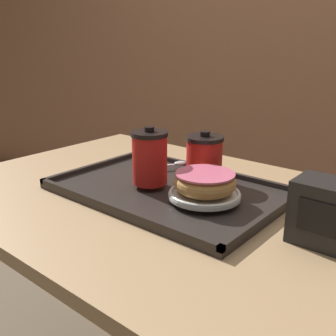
% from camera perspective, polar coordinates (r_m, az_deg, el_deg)
% --- Properties ---
extents(wall_behind, '(8.00, 0.05, 2.40)m').
position_cam_1_polar(wall_behind, '(1.87, 22.94, 19.48)').
color(wall_behind, '#9E6B4C').
rests_on(wall_behind, ground_plane).
extents(cafe_table, '(1.10, 0.77, 0.75)m').
position_cam_1_polar(cafe_table, '(1.03, -1.02, -11.85)').
color(cafe_table, tan).
rests_on(cafe_table, ground_plane).
extents(serving_tray, '(0.54, 0.36, 0.02)m').
position_cam_1_polar(serving_tray, '(0.96, -0.00, -3.23)').
color(serving_tray, '#282321').
rests_on(serving_tray, cafe_table).
extents(coffee_cup_front, '(0.09, 0.09, 0.14)m').
position_cam_1_polar(coffee_cup_front, '(0.94, -2.66, 1.57)').
color(coffee_cup_front, red).
rests_on(coffee_cup_front, serving_tray).
extents(coffee_cup_rear, '(0.10, 0.10, 0.12)m').
position_cam_1_polar(coffee_cup_rear, '(0.99, 5.28, 1.69)').
color(coffee_cup_rear, red).
rests_on(coffee_cup_rear, serving_tray).
extents(plate_with_chocolate_donut, '(0.16, 0.16, 0.01)m').
position_cam_1_polar(plate_with_chocolate_donut, '(0.87, 5.14, -3.88)').
color(plate_with_chocolate_donut, white).
rests_on(plate_with_chocolate_donut, serving_tray).
extents(donut_chocolate_glazed, '(0.14, 0.14, 0.04)m').
position_cam_1_polar(donut_chocolate_glazed, '(0.86, 5.19, -2.12)').
color(donut_chocolate_glazed, tan).
rests_on(donut_chocolate_glazed, plate_with_chocolate_donut).
extents(spoon, '(0.10, 0.13, 0.01)m').
position_cam_1_polar(spoon, '(1.09, 0.63, 0.57)').
color(spoon, silver).
rests_on(spoon, serving_tray).
extents(napkin_dispenser, '(0.11, 0.09, 0.12)m').
position_cam_1_polar(napkin_dispenser, '(0.77, 21.90, -6.04)').
color(napkin_dispenser, black).
rests_on(napkin_dispenser, cafe_table).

